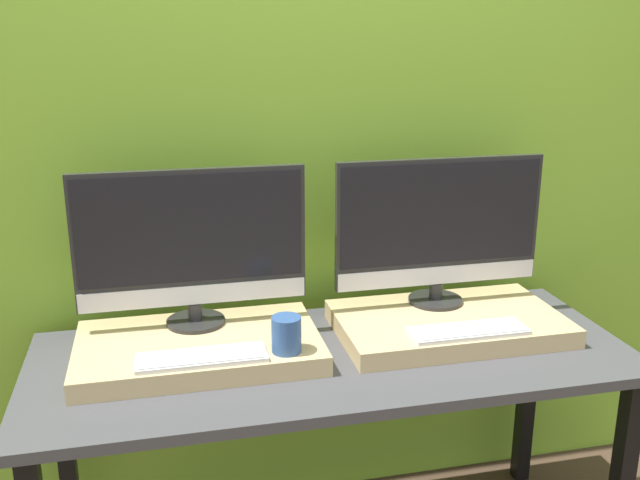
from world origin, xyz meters
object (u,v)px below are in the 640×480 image
object	(u,v)px
monitor_left	(192,243)
keyboard_left	(202,357)
mug	(286,334)
keyboard_right	(468,331)
monitor_right	(439,227)

from	to	relation	value
monitor_left	keyboard_left	xyz separation A→B (m)	(0.00, -0.24, -0.24)
monitor_left	mug	world-z (taller)	monitor_left
keyboard_right	monitor_left	bearing A→B (deg)	161.89
keyboard_left	mug	size ratio (longest dim) A/B	3.45
monitor_right	monitor_left	bearing A→B (deg)	180.00
monitor_left	keyboard_right	distance (m)	0.81
monitor_left	keyboard_right	size ratio (longest dim) A/B	1.92
mug	keyboard_right	size ratio (longest dim) A/B	0.29
monitor_left	monitor_right	size ratio (longest dim) A/B	1.00
monitor_right	keyboard_right	xyz separation A→B (m)	(0.00, -0.24, -0.24)
mug	monitor_right	world-z (taller)	monitor_right
mug	keyboard_right	world-z (taller)	mug
keyboard_left	keyboard_right	xyz separation A→B (m)	(0.74, 0.00, 0.00)
mug	monitor_right	bearing A→B (deg)	25.06
keyboard_left	mug	bearing A→B (deg)	0.00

